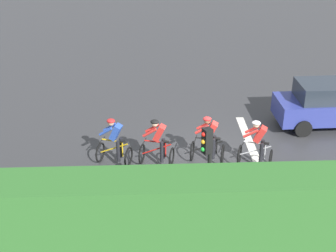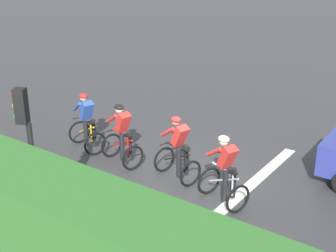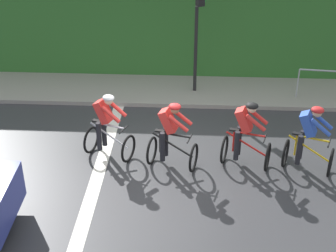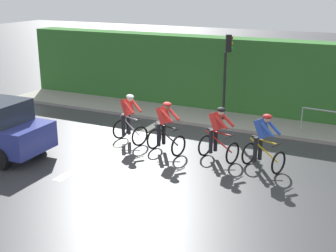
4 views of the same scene
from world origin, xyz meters
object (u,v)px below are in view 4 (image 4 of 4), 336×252
Objects in this scene: cyclist_fourth at (129,119)px; traffic_light_near_crossing at (227,65)px; cyclist_lead at (263,143)px; cyclist_second at (218,135)px; cyclist_mid at (165,128)px.

traffic_light_near_crossing is at bearing 149.89° from cyclist_fourth.
traffic_light_near_crossing is (-3.99, -2.54, 1.43)m from cyclist_lead.
cyclist_second is 1.00× the size of cyclist_mid.
traffic_light_near_crossing is (-3.64, 2.11, 1.43)m from cyclist_fourth.
traffic_light_near_crossing reaches higher than cyclist_second.
cyclist_mid is 1.57m from cyclist_fourth.
cyclist_second is 0.50× the size of traffic_light_near_crossing.
cyclist_second is 4.27m from traffic_light_near_crossing.
cyclist_fourth is at bearing -30.11° from traffic_light_near_crossing.
traffic_light_near_crossing reaches higher than cyclist_fourth.
cyclist_lead is 4.94m from traffic_light_near_crossing.
cyclist_second is 1.00× the size of cyclist_fourth.
cyclist_mid and cyclist_fourth have the same top height.
traffic_light_near_crossing is (-4.00, 0.58, 1.43)m from cyclist_mid.
cyclist_second is at bearing 16.26° from traffic_light_near_crossing.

